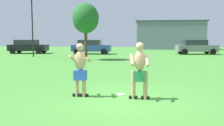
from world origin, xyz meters
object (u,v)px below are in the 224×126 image
Objects in this scene: car_blue_near_post at (91,47)px; tree_right_field at (86,18)px; car_black_far_end at (28,46)px; player_in_green at (140,69)px; lamp_post at (32,20)px; frisbee at (121,94)px; player_with_cap at (80,67)px; car_gray_mid_lot at (196,47)px.

car_blue_near_post is 7.61m from tree_right_field.
car_black_far_end is (-7.44, -0.05, 0.00)m from car_blue_near_post.
tree_right_field is at bearing 110.37° from player_in_green.
tree_right_field is (5.68, -2.23, -0.11)m from lamp_post.
player_in_green reaches higher than frisbee.
car_black_far_end is (-13.25, 19.67, -0.09)m from player_in_green.
car_black_far_end is 0.77× the size of lamp_post.
player_in_green is 18.32m from lamp_post.
player_with_cap is 0.38× the size of car_gray_mid_lot.
car_blue_near_post is at bearing 106.42° from player_in_green.
player_in_green reaches higher than player_with_cap.
player_in_green is 1.20m from frisbee.
car_gray_mid_lot is 13.52m from tree_right_field.
car_black_far_end is at bearing -176.47° from car_gray_mid_lot.
lamp_post reaches higher than player_in_green.
car_gray_mid_lot is (11.55, 1.13, 0.00)m from car_blue_near_post.
player_with_cap is 20.03m from car_blue_near_post.
car_black_far_end is 11.37m from tree_right_field.
tree_right_field reaches higher than player_in_green.
player_in_green is 21.62m from car_gray_mid_lot.
car_blue_near_post is at bearing 46.72° from lamp_post.
lamp_post reaches higher than tree_right_field.
car_black_far_end reaches higher than frisbee.
frisbee is 0.05× the size of tree_right_field.
frisbee is 0.05× the size of car_black_far_end.
lamp_post is at bearing -59.07° from car_black_far_end.
lamp_post is (-10.37, 14.88, 2.60)m from player_in_green.
player_in_green is at bearing -41.24° from frisbee.
frisbee is 13.24m from tree_right_field.
tree_right_field is (-2.84, 12.56, 2.47)m from player_with_cap.
player_in_green reaches higher than car_black_far_end.
car_black_far_end is (-12.66, 19.16, 0.81)m from frisbee.
car_gray_mid_lot is 0.96× the size of tree_right_field.
car_gray_mid_lot is (5.74, 20.85, -0.09)m from player_in_green.
car_blue_near_post is 11.61m from car_gray_mid_lot.
tree_right_field is (-4.69, 12.64, 2.49)m from player_in_green.
car_black_far_end is at bearing 123.95° from player_in_green.
frisbee is 0.06× the size of car_blue_near_post.
car_blue_near_post is (-3.96, 19.64, -0.11)m from player_with_cap.
tree_right_field reaches higher than car_gray_mid_lot.
player_in_green is at bearing -2.59° from player_with_cap.
player_with_cap is 0.39× the size of car_blue_near_post.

